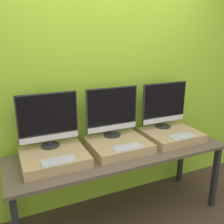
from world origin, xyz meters
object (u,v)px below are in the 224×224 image
monitor_left (48,119)px  monitor_right (164,104)px  monitor_center (112,111)px  keyboard_center (127,147)px  keyboard_right (182,136)px  keyboard_left (58,161)px

monitor_left → monitor_right: size_ratio=1.00×
monitor_center → keyboard_center: monitor_center is taller
monitor_center → keyboard_center: 0.42m
monitor_right → monitor_center: bearing=180.0°
keyboard_center → keyboard_right: same height
keyboard_center → keyboard_right: bearing=0.0°
monitor_center → keyboard_left: bearing=-152.5°
monitor_left → keyboard_right: (1.26, -0.33, -0.26)m
monitor_left → keyboard_left: (0.00, -0.33, -0.26)m
monitor_right → keyboard_right: 0.42m
monitor_left → keyboard_center: monitor_left is taller
monitor_left → monitor_center: same height
monitor_right → keyboard_left: bearing=-165.4°
keyboard_left → monitor_center: bearing=27.5°
monitor_left → monitor_center: (0.63, 0.00, 0.00)m
monitor_center → monitor_right: bearing=0.0°
keyboard_center → keyboard_left: bearing=180.0°
monitor_left → monitor_right: bearing=0.0°
monitor_center → keyboard_right: (0.63, -0.33, -0.26)m
monitor_right → keyboard_right: (0.00, -0.33, -0.26)m
monitor_left → keyboard_left: bearing=-90.0°
keyboard_center → monitor_right: 0.76m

